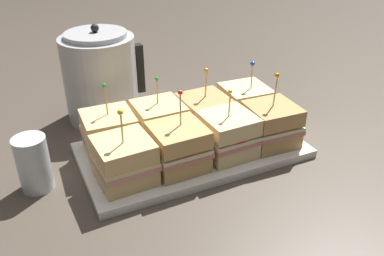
{
  "coord_description": "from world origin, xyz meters",
  "views": [
    {
      "loc": [
        -0.33,
        -0.71,
        0.51
      ],
      "look_at": [
        0.0,
        0.0,
        0.07
      ],
      "focal_mm": 38.0,
      "sensor_mm": 36.0,
      "label": 1
    }
  ],
  "objects": [
    {
      "name": "sandwich_back_center_left",
      "position": [
        -0.06,
        0.06,
        0.06
      ],
      "size": [
        0.11,
        0.11,
        0.16
      ],
      "color": "#DBB77A",
      "rests_on": "serving_platter"
    },
    {
      "name": "drinking_glass",
      "position": [
        -0.33,
        0.02,
        0.06
      ],
      "size": [
        0.06,
        0.06,
        0.11
      ],
      "color": "silver",
      "rests_on": "ground_plane"
    },
    {
      "name": "sandwich_front_center_right",
      "position": [
        0.06,
        -0.06,
        0.06
      ],
      "size": [
        0.12,
        0.12,
        0.16
      ],
      "color": "beige",
      "rests_on": "serving_platter"
    },
    {
      "name": "sandwich_back_far_right",
      "position": [
        0.17,
        0.06,
        0.06
      ],
      "size": [
        0.12,
        0.12,
        0.16
      ],
      "color": "beige",
      "rests_on": "serving_platter"
    },
    {
      "name": "sandwich_front_center_left",
      "position": [
        -0.06,
        -0.06,
        0.06
      ],
      "size": [
        0.11,
        0.11,
        0.17
      ],
      "color": "tan",
      "rests_on": "serving_platter"
    },
    {
      "name": "ground_plane",
      "position": [
        0.0,
        0.0,
        0.0
      ],
      "size": [
        6.0,
        6.0,
        0.0
      ],
      "primitive_type": "plane",
      "color": "#4C4238"
    },
    {
      "name": "sandwich_front_far_right",
      "position": [
        0.17,
        -0.06,
        0.06
      ],
      "size": [
        0.12,
        0.12,
        0.17
      ],
      "color": "tan",
      "rests_on": "serving_platter"
    },
    {
      "name": "kettle_steel",
      "position": [
        -0.13,
        0.27,
        0.11
      ],
      "size": [
        0.21,
        0.19,
        0.25
      ],
      "color": "#B7BABF",
      "rests_on": "ground_plane"
    },
    {
      "name": "serving_platter",
      "position": [
        0.0,
        0.0,
        0.01
      ],
      "size": [
        0.5,
        0.27,
        0.02
      ],
      "color": "white",
      "rests_on": "ground_plane"
    },
    {
      "name": "sandwich_back_far_left",
      "position": [
        -0.17,
        0.06,
        0.06
      ],
      "size": [
        0.11,
        0.11,
        0.16
      ],
      "color": "#DBB77A",
      "rests_on": "serving_platter"
    },
    {
      "name": "sandwich_front_far_left",
      "position": [
        -0.17,
        -0.06,
        0.06
      ],
      "size": [
        0.12,
        0.12,
        0.16
      ],
      "color": "#DBB77A",
      "rests_on": "serving_platter"
    },
    {
      "name": "sandwich_back_center_right",
      "position": [
        0.06,
        0.06,
        0.06
      ],
      "size": [
        0.11,
        0.11,
        0.16
      ],
      "color": "tan",
      "rests_on": "serving_platter"
    }
  ]
}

